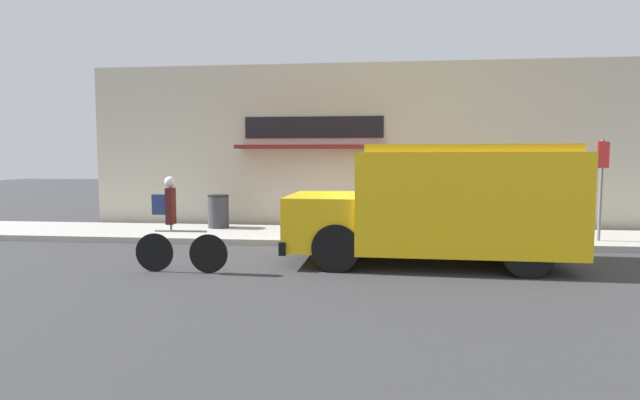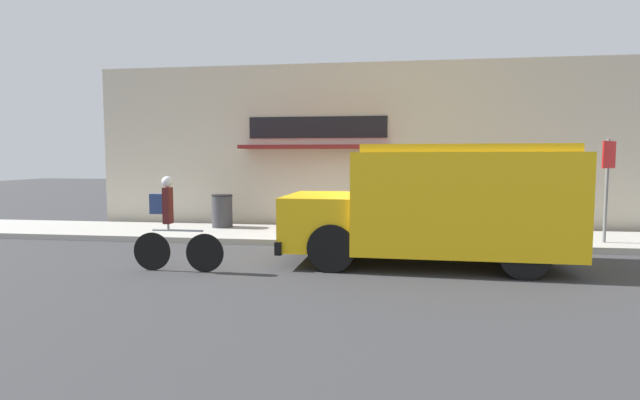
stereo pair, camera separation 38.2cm
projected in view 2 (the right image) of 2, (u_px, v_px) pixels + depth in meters
The scene contains 7 objects.
ground_plane at pixel (383, 248), 11.27m from camera, with size 70.00×70.00×0.00m, color #38383A.
sidewalk at pixel (384, 237), 12.53m from camera, with size 28.00×2.57×0.14m.
storefront at pixel (383, 147), 13.97m from camera, with size 16.88×1.09×4.69m.
school_bus at pixel (439, 203), 9.53m from camera, with size 5.36×2.85×2.28m.
cyclist at pixel (171, 227), 8.96m from camera, with size 1.70×0.20×1.71m.
stop_sign_post at pixel (608, 173), 11.12m from camera, with size 0.45×0.45×2.33m.
trash_bin at pixel (222, 211), 13.73m from camera, with size 0.57×0.57×0.90m.
Camera 2 is at (0.20, -11.23, 2.03)m, focal length 28.00 mm.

